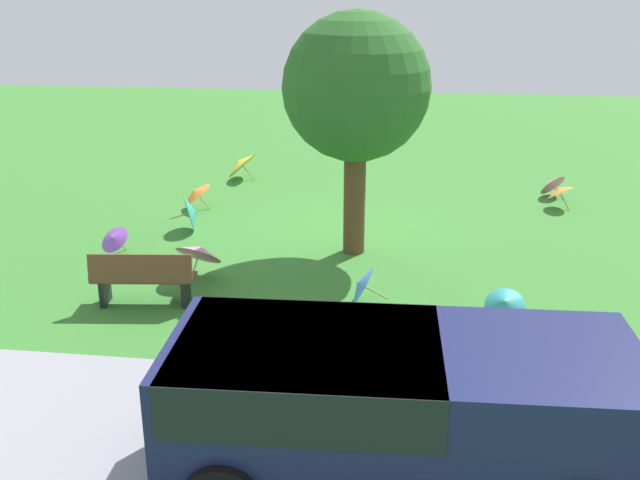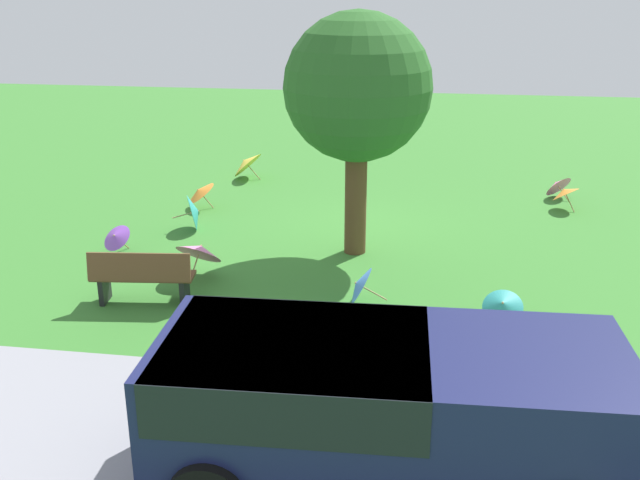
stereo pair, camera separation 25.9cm
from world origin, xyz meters
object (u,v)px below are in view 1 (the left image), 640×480
shade_tree (356,89)px  parasol_orange_0 (559,190)px  parasol_teal_0 (192,213)px  parasol_teal_1 (505,303)px  parasol_pink_0 (551,183)px  parasol_pink_3 (200,251)px  parasol_orange_1 (195,192)px  parasol_blue_0 (360,284)px  park_bench (143,278)px  parasol_purple_0 (113,238)px  van_dark (384,400)px  parasol_yellow_0 (240,163)px

shade_tree → parasol_orange_0: 6.06m
shade_tree → parasol_teal_0: (3.37, -0.78, -2.65)m
parasol_teal_1 → parasol_pink_0: bearing=-104.3°
parasol_pink_3 → parasol_orange_1: bearing=-72.2°
shade_tree → parasol_teal_0: shade_tree is taller
shade_tree → parasol_teal_1: 4.62m
parasol_orange_0 → parasol_blue_0: 6.92m
park_bench → parasol_purple_0: size_ratio=2.30×
parasol_pink_0 → parasol_orange_1: size_ratio=0.94×
parasol_orange_0 → parasol_orange_1: (8.03, 1.17, -0.01)m
van_dark → parasol_orange_0: van_dark is taller
van_dark → parasol_teal_0: size_ratio=5.77×
parasol_pink_0 → parasol_orange_0: parasol_orange_0 is taller
shade_tree → parasol_pink_3: size_ratio=4.45×
shade_tree → parasol_pink_0: bearing=-135.0°
van_dark → parasol_blue_0: (0.56, -4.28, -0.60)m
parasol_teal_1 → van_dark: bearing=66.7°
van_dark → parasol_blue_0: size_ratio=7.09×
van_dark → parasol_orange_1: size_ratio=5.30×
van_dark → parasol_purple_0: bearing=-47.8°
parasol_purple_0 → parasol_teal_0: size_ratio=0.88×
park_bench → parasol_orange_1: bearing=-82.4°
van_dark → parasol_teal_1: van_dark is taller
parasol_pink_0 → parasol_blue_0: size_ratio=1.25×
van_dark → parasol_yellow_0: bearing=-69.8°
parasol_pink_0 → parasol_pink_3: parasol_pink_3 is taller
shade_tree → parasol_pink_3: 3.92m
parasol_orange_0 → parasol_pink_3: parasol_pink_3 is taller
parasol_yellow_0 → parasol_orange_1: bearing=82.2°
parasol_pink_0 → parasol_teal_0: size_ratio=1.02×
shade_tree → parasol_orange_1: (3.72, -2.18, -2.64)m
parasol_pink_3 → parasol_purple_0: bearing=-25.4°
parasol_orange_1 → parasol_yellow_0: (-0.37, -2.71, 0.02)m
park_bench → parasol_yellow_0: 7.75m
parasol_pink_0 → parasol_orange_0: bearing=91.1°
parasol_blue_0 → parasol_pink_3: parasol_pink_3 is taller
parasol_purple_0 → parasol_teal_1: bearing=163.1°
shade_tree → parasol_blue_0: bearing=97.5°
shade_tree → parasol_orange_1: bearing=-30.4°
parasol_teal_1 → shade_tree: bearing=-48.9°
parasol_teal_1 → parasol_pink_3: size_ratio=0.69×
van_dark → parasol_blue_0: bearing=-82.5°
parasol_teal_1 → parasol_yellow_0: (5.82, -7.73, 0.06)m
shade_tree → parasol_pink_3: bearing=33.8°
parasol_blue_0 → parasol_yellow_0: bearing=-63.1°
parasol_pink_0 → parasol_yellow_0: 7.66m
parasol_teal_0 → parasol_teal_1: parasol_teal_0 is taller
parasol_orange_1 → parasol_pink_3: 4.04m
van_dark → parasol_pink_0: bearing=-107.5°
van_dark → parasol_blue_0: 4.36m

